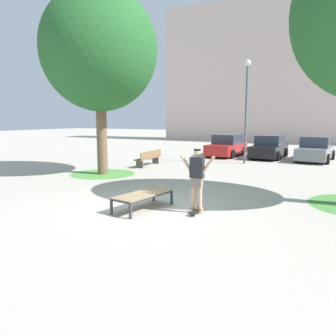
{
  "coord_description": "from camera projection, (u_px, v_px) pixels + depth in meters",
  "views": [
    {
      "loc": [
        5.01,
        -8.09,
        2.58
      ],
      "look_at": [
        -0.02,
        1.19,
        1.0
      ],
      "focal_mm": 35.26,
      "sensor_mm": 36.0,
      "label": 1
    }
  ],
  "objects": [
    {
      "name": "tree_near_left",
      "position": [
        99.0,
        50.0,
        14.72
      ],
      "size": [
        5.19,
        5.19,
        8.36
      ],
      "color": "brown",
      "rests_on": "ground"
    },
    {
      "name": "building_facade",
      "position": [
        297.0,
        70.0,
        35.25
      ],
      "size": [
        29.76,
        4.0,
        15.5
      ],
      "primitive_type": "cube",
      "color": "beige",
      "rests_on": "ground"
    },
    {
      "name": "grass_patch_near_left",
      "position": [
        103.0,
        174.0,
        15.55
      ],
      "size": [
        3.01,
        3.01,
        0.01
      ],
      "primitive_type": "cylinder",
      "color": "#519342",
      "rests_on": "ground"
    },
    {
      "name": "car_black",
      "position": [
        269.0,
        148.0,
        21.8
      ],
      "size": [
        1.99,
        4.24,
        1.5
      ],
      "color": "black",
      "rests_on": "ground"
    },
    {
      "name": "car_grey",
      "position": [
        315.0,
        150.0,
        20.3
      ],
      "size": [
        2.13,
        4.31,
        1.5
      ],
      "color": "slate",
      "rests_on": "ground"
    },
    {
      "name": "skate_box",
      "position": [
        143.0,
        195.0,
        9.45
      ],
      "size": [
        1.01,
        1.99,
        0.46
      ],
      "color": "#38383D",
      "rests_on": "ground"
    },
    {
      "name": "ground_plane",
      "position": [
        149.0,
        207.0,
        9.77
      ],
      "size": [
        120.0,
        120.0,
        0.0
      ],
      "primitive_type": "plane",
      "color": "#B2AA9E"
    },
    {
      "name": "park_bench",
      "position": [
        149.0,
        158.0,
        18.16
      ],
      "size": [
        0.63,
        2.43,
        0.83
      ],
      "color": "brown",
      "rests_on": "ground"
    },
    {
      "name": "car_red",
      "position": [
        227.0,
        146.0,
        22.92
      ],
      "size": [
        1.98,
        4.23,
        1.5
      ],
      "color": "red",
      "rests_on": "ground"
    },
    {
      "name": "skater",
      "position": [
        197.0,
        175.0,
        8.93
      ],
      "size": [
        1.0,
        0.3,
        1.69
      ],
      "color": "tan",
      "rests_on": "skateboard"
    },
    {
      "name": "light_post",
      "position": [
        247.0,
        96.0,
        18.59
      ],
      "size": [
        0.36,
        0.36,
        5.83
      ],
      "color": "#4C4C51",
      "rests_on": "ground"
    },
    {
      "name": "skateboard",
      "position": [
        196.0,
        211.0,
        9.08
      ],
      "size": [
        0.26,
        0.81,
        0.09
      ],
      "color": "black",
      "rests_on": "ground"
    }
  ]
}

